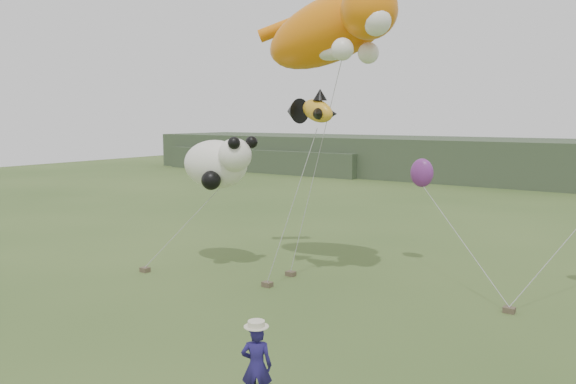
% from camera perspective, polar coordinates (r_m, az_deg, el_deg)
% --- Properties ---
extents(ground, '(120.00, 120.00, 0.00)m').
position_cam_1_polar(ground, '(14.79, -3.33, -16.64)').
color(ground, '#385123').
rests_on(ground, ground).
extents(headland, '(90.00, 13.00, 4.00)m').
position_cam_1_polar(headland, '(56.63, 22.80, 2.79)').
color(headland, '#2D3D28').
rests_on(headland, ground).
extents(festival_attendant, '(0.78, 0.71, 1.79)m').
position_cam_1_polar(festival_attendant, '(12.31, -3.21, -17.25)').
color(festival_attendant, '#1E1756').
rests_on(festival_attendant, ground).
extents(sandbag_anchors, '(16.28, 3.55, 0.18)m').
position_cam_1_polar(sandbag_anchors, '(19.58, 5.29, -10.21)').
color(sandbag_anchors, brown).
rests_on(sandbag_anchors, ground).
extents(cat_kite, '(6.75, 3.60, 3.81)m').
position_cam_1_polar(cat_kite, '(20.84, 5.05, 16.35)').
color(cat_kite, orange).
rests_on(cat_kite, ground).
extents(fish_kite, '(2.54, 1.65, 1.32)m').
position_cam_1_polar(fish_kite, '(20.36, 2.11, 8.31)').
color(fish_kite, gold).
rests_on(fish_kite, ground).
extents(panda_kite, '(3.42, 2.21, 2.13)m').
position_cam_1_polar(panda_kite, '(22.54, -7.10, 2.92)').
color(panda_kite, white).
rests_on(panda_kite, ground).
extents(misc_kites, '(8.22, 0.99, 1.95)m').
position_cam_1_polar(misc_kites, '(21.93, 22.75, 2.59)').
color(misc_kites, '#F44C16').
rests_on(misc_kites, ground).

